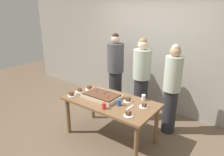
# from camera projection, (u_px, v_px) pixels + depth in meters

# --- Properties ---
(ground_plane) EXTENTS (12.00, 12.00, 0.00)m
(ground_plane) POSITION_uv_depth(u_px,v_px,m) (111.00, 137.00, 3.72)
(ground_plane) COLOR brown
(interior_back_panel) EXTENTS (8.00, 0.12, 3.00)m
(interior_back_panel) POSITION_uv_depth(u_px,v_px,m) (154.00, 44.00, 4.44)
(interior_back_panel) COLOR #9E998E
(interior_back_panel) RESTS_ON ground_plane
(party_table) EXTENTS (1.61, 0.84, 0.74)m
(party_table) POSITION_uv_depth(u_px,v_px,m) (110.00, 105.00, 3.51)
(party_table) COLOR brown
(party_table) RESTS_ON ground_plane
(sheet_cake) EXTENTS (0.66, 0.43, 0.10)m
(sheet_cake) POSITION_uv_depth(u_px,v_px,m) (102.00, 96.00, 3.58)
(sheet_cake) COLOR beige
(sheet_cake) RESTS_ON party_table
(plated_slice_near_left) EXTENTS (0.15, 0.15, 0.08)m
(plated_slice_near_left) POSITION_uv_depth(u_px,v_px,m) (72.00, 95.00, 3.65)
(plated_slice_near_left) COLOR white
(plated_slice_near_left) RESTS_ON party_table
(plated_slice_near_right) EXTENTS (0.15, 0.15, 0.07)m
(plated_slice_near_right) POSITION_uv_depth(u_px,v_px,m) (144.00, 106.00, 3.23)
(plated_slice_near_right) COLOR white
(plated_slice_near_right) RESTS_ON party_table
(plated_slice_far_left) EXTENTS (0.15, 0.15, 0.08)m
(plated_slice_far_left) POSITION_uv_depth(u_px,v_px,m) (128.00, 100.00, 3.43)
(plated_slice_far_left) COLOR white
(plated_slice_far_left) RESTS_ON party_table
(plated_slice_far_right) EXTENTS (0.15, 0.15, 0.08)m
(plated_slice_far_right) POSITION_uv_depth(u_px,v_px,m) (89.00, 88.00, 3.93)
(plated_slice_far_right) COLOR white
(plated_slice_far_right) RESTS_ON party_table
(plated_slice_center_front) EXTENTS (0.15, 0.15, 0.07)m
(plated_slice_center_front) POSITION_uv_depth(u_px,v_px,m) (79.00, 91.00, 3.82)
(plated_slice_center_front) COLOR white
(plated_slice_center_front) RESTS_ON party_table
(plated_slice_center_back) EXTENTS (0.15, 0.15, 0.07)m
(plated_slice_center_back) POSITION_uv_depth(u_px,v_px,m) (128.00, 114.00, 2.98)
(plated_slice_center_back) COLOR white
(plated_slice_center_back) RESTS_ON party_table
(drink_cup_nearest) EXTENTS (0.07, 0.07, 0.10)m
(drink_cup_nearest) POSITION_uv_depth(u_px,v_px,m) (104.00, 106.00, 3.18)
(drink_cup_nearest) COLOR red
(drink_cup_nearest) RESTS_ON party_table
(drink_cup_middle) EXTENTS (0.07, 0.07, 0.10)m
(drink_cup_middle) POSITION_uv_depth(u_px,v_px,m) (119.00, 103.00, 3.28)
(drink_cup_middle) COLOR #2D5199
(drink_cup_middle) RESTS_ON party_table
(drink_cup_far_end) EXTENTS (0.07, 0.07, 0.10)m
(drink_cup_far_end) POSITION_uv_depth(u_px,v_px,m) (144.00, 97.00, 3.47)
(drink_cup_far_end) COLOR white
(drink_cup_far_end) RESTS_ON party_table
(cake_server_utensil) EXTENTS (0.03, 0.20, 0.01)m
(cake_server_utensil) POSITION_uv_depth(u_px,v_px,m) (130.00, 107.00, 3.23)
(cake_server_utensil) COLOR silver
(cake_server_utensil) RESTS_ON party_table
(person_serving_front) EXTENTS (0.36, 0.36, 1.71)m
(person_serving_front) POSITION_uv_depth(u_px,v_px,m) (141.00, 79.00, 4.11)
(person_serving_front) COLOR #28282D
(person_serving_front) RESTS_ON ground_plane
(person_green_shirt_behind) EXTENTS (0.37, 0.37, 1.74)m
(person_green_shirt_behind) POSITION_uv_depth(u_px,v_px,m) (115.00, 71.00, 4.56)
(person_green_shirt_behind) COLOR #28282D
(person_green_shirt_behind) RESTS_ON ground_plane
(person_striped_tie_right) EXTENTS (0.31, 0.31, 1.67)m
(person_striped_tie_right) POSITION_uv_depth(u_px,v_px,m) (172.00, 89.00, 3.62)
(person_striped_tie_right) COLOR #28282D
(person_striped_tie_right) RESTS_ON ground_plane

